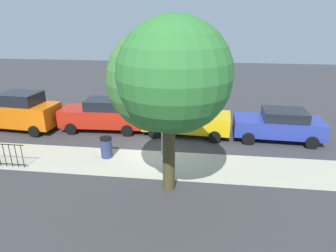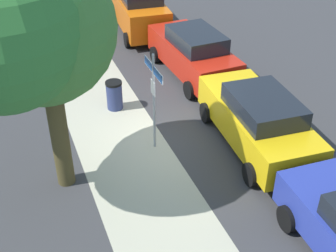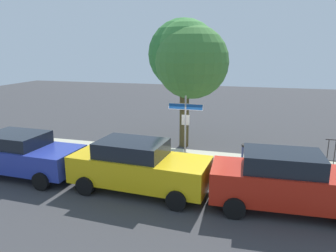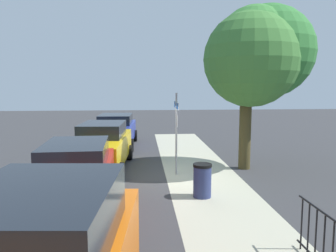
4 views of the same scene
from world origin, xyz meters
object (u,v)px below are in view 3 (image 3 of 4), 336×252
at_px(shade_tree, 187,57).
at_px(car_red, 289,182).
at_px(street_sign, 185,119).
at_px(trash_bin, 248,156).
at_px(car_yellow, 138,166).
at_px(car_blue, 22,154).

xyz_separation_m(shade_tree, car_red, (4.41, -6.01, -3.47)).
relative_size(street_sign, trash_bin, 3.01).
bearing_deg(street_sign, car_yellow, -110.12).
height_order(street_sign, shade_tree, shade_tree).
bearing_deg(car_red, car_blue, 176.18).
distance_m(car_blue, car_red, 9.60).
bearing_deg(car_red, trash_bin, 108.26).
xyz_separation_m(car_yellow, trash_bin, (3.54, 3.26, -0.40)).
distance_m(street_sign, shade_tree, 4.00).
bearing_deg(shade_tree, car_yellow, -93.77).
relative_size(car_red, trash_bin, 4.82).
bearing_deg(trash_bin, car_yellow, -137.30).
bearing_deg(car_yellow, shade_tree, 90.08).
xyz_separation_m(car_blue, trash_bin, (8.34, 3.12, -0.35)).
relative_size(shade_tree, car_blue, 1.37).
distance_m(shade_tree, car_red, 8.22).
bearing_deg(trash_bin, car_blue, -159.50).
xyz_separation_m(street_sign, shade_tree, (-0.62, 3.14, 2.40)).
relative_size(car_blue, trash_bin, 4.66).
height_order(shade_tree, car_blue, shade_tree).
relative_size(car_blue, car_red, 0.97).
bearing_deg(trash_bin, shade_tree, 139.97).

